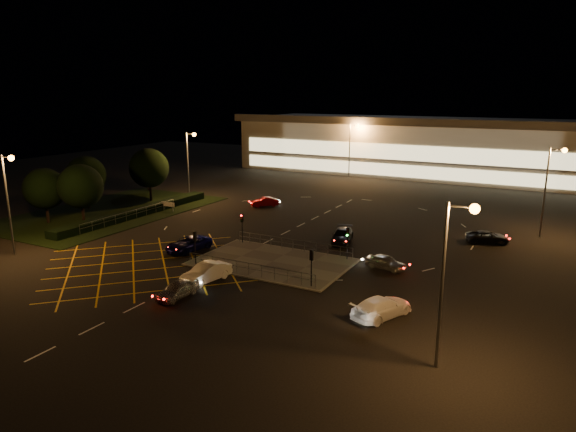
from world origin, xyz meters
The scene contains 27 objects.
ground centered at (0.00, 0.00, 0.00)m, with size 180.00×180.00×0.00m, color black.
pedestrian_island centered at (2.00, -2.00, 0.06)m, with size 14.00×9.00×0.12m, color #4C4944.
grass_verge centered at (-28.00, 6.00, 0.04)m, with size 18.00×30.00×0.08m, color black.
hedge centered at (-23.00, 6.00, 0.50)m, with size 2.00×26.00×1.00m, color black.
supermarket centered at (0.00, 61.95, 5.31)m, with size 72.00×26.50×10.50m.
streetlight_sw centered at (-21.56, -12.00, 6.56)m, with size 1.78×0.56×10.03m.
streetlight_se centered at (20.44, -14.00, 6.56)m, with size 1.78×0.56×10.03m.
streetlight_nw centered at (-23.56, 18.00, 6.56)m, with size 1.78×0.56×10.03m.
streetlight_ne centered at (24.44, 20.00, 6.56)m, with size 1.78×0.56×10.03m.
streetlight_far_left centered at (-9.56, 48.00, 6.56)m, with size 1.78×0.56×10.03m.
signal_sw centered at (-4.00, -5.99, 2.37)m, with size 0.28×0.30×3.15m.
signal_se centered at (8.00, -5.99, 2.37)m, with size 0.28×0.30×3.15m.
signal_nw centered at (-4.00, 1.99, 2.37)m, with size 0.28×0.30×3.15m.
signal_ne centered at (8.00, 1.99, 2.37)m, with size 0.28×0.30×3.15m.
tree_a centered at (-30.00, -2.00, 4.33)m, with size 5.04×5.04×6.86m.
tree_b centered at (-32.00, 6.00, 4.64)m, with size 5.40×5.40×7.35m.
tree_c centered at (-28.00, 14.00, 4.95)m, with size 5.76×5.76×7.84m.
tree_d centered at (-34.00, 20.00, 4.02)m, with size 4.68×4.68×6.37m.
tree_e centered at (-26.00, 0.00, 4.64)m, with size 5.40×5.40×7.35m.
car_near_silver centered at (-0.42, -12.87, 0.67)m, with size 1.59×3.96×1.35m, color #AFB1B7.
car_queue_white centered at (-0.53, -9.00, 0.79)m, with size 1.66×4.76×1.57m, color white.
car_left_blue centered at (-7.50, -2.71, 0.71)m, with size 2.35×5.09×1.42m, color #0B0B43.
car_far_dkgrey centered at (5.24, 7.58, 0.72)m, with size 2.02×4.96×1.44m, color black.
car_right_silver centered at (12.02, 1.35, 0.65)m, with size 1.54×3.83×1.31m, color #ABAEB2.
car_circ_red centered at (-11.30, 18.96, 0.64)m, with size 1.36×3.89×1.28m, color maroon.
car_east_grey centered at (19.11, 14.69, 0.63)m, with size 2.08×4.52×1.26m, color black.
car_approach_white centered at (14.94, -8.77, 0.75)m, with size 2.09×5.15×1.50m, color white.
Camera 1 is at (25.18, -42.22, 15.83)m, focal length 32.00 mm.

